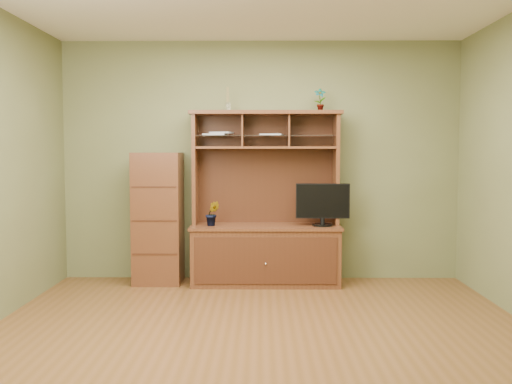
{
  "coord_description": "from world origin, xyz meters",
  "views": [
    {
      "loc": [
        0.01,
        -4.51,
        1.46
      ],
      "look_at": [
        -0.05,
        1.2,
        1.05
      ],
      "focal_mm": 40.0,
      "sensor_mm": 36.0,
      "label": 1
    }
  ],
  "objects": [
    {
      "name": "media_hutch",
      "position": [
        0.05,
        1.73,
        0.52
      ],
      "size": [
        1.66,
        0.61,
        1.9
      ],
      "color": "#421F12",
      "rests_on": "room"
    },
    {
      "name": "monitor",
      "position": [
        0.67,
        1.65,
        0.89
      ],
      "size": [
        0.58,
        0.22,
        0.46
      ],
      "rotation": [
        0.0,
        0.0,
        -0.03
      ],
      "color": "black",
      "rests_on": "media_hutch"
    },
    {
      "name": "room",
      "position": [
        0.0,
        0.0,
        1.35
      ],
      "size": [
        4.54,
        4.04,
        2.74
      ],
      "color": "brown",
      "rests_on": "ground"
    },
    {
      "name": "magazines",
      "position": [
        -0.28,
        1.81,
        1.65
      ],
      "size": [
        0.9,
        0.23,
        0.04
      ],
      "color": "#BBBBC0",
      "rests_on": "media_hutch"
    },
    {
      "name": "reed_diffuser",
      "position": [
        -0.36,
        1.8,
        2.0
      ],
      "size": [
        0.05,
        0.05,
        0.27
      ],
      "color": "silver",
      "rests_on": "media_hutch"
    },
    {
      "name": "side_cabinet",
      "position": [
        -1.13,
        1.75,
        0.72
      ],
      "size": [
        0.52,
        0.47,
        1.45
      ],
      "color": "#421F12",
      "rests_on": "room"
    },
    {
      "name": "top_plant",
      "position": [
        0.65,
        1.8,
        2.03
      ],
      "size": [
        0.14,
        0.09,
        0.25
      ],
      "primitive_type": "imported",
      "rotation": [
        0.0,
        0.0,
        -0.03
      ],
      "color": "#3F6623",
      "rests_on": "media_hutch"
    },
    {
      "name": "orchid_plant",
      "position": [
        -0.52,
        1.65,
        0.78
      ],
      "size": [
        0.16,
        0.13,
        0.27
      ],
      "primitive_type": "imported",
      "rotation": [
        0.0,
        0.0,
        0.08
      ],
      "color": "#286020",
      "rests_on": "media_hutch"
    }
  ]
}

